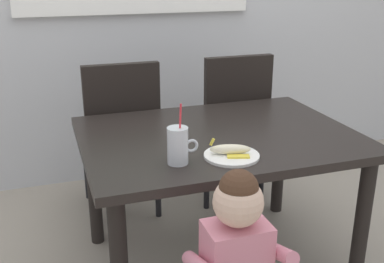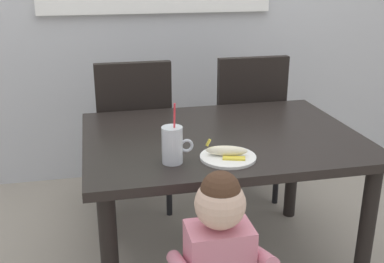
{
  "view_description": "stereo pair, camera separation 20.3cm",
  "coord_description": "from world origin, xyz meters",
  "px_view_note": "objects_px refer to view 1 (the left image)",
  "views": [
    {
      "loc": [
        -0.77,
        -1.91,
        1.46
      ],
      "look_at": [
        -0.16,
        -0.09,
        0.77
      ],
      "focal_mm": 43.58,
      "sensor_mm": 36.0,
      "label": 1
    },
    {
      "loc": [
        -0.57,
        -1.96,
        1.46
      ],
      "look_at": [
        -0.16,
        -0.09,
        0.77
      ],
      "focal_mm": 43.58,
      "sensor_mm": 36.0,
      "label": 2
    }
  ],
  "objects_px": {
    "dining_table": "(218,152)",
    "dining_chair_right": "(230,119)",
    "dining_chair_left": "(120,131)",
    "snack_plate": "(232,156)",
    "peeled_banana": "(231,150)",
    "toddler_standing": "(236,254)",
    "milk_cup": "(178,148)"
  },
  "relations": [
    {
      "from": "dining_chair_right",
      "to": "snack_plate",
      "type": "xyz_separation_m",
      "value": [
        -0.39,
        -0.94,
        0.17
      ]
    },
    {
      "from": "toddler_standing",
      "to": "snack_plate",
      "type": "xyz_separation_m",
      "value": [
        0.14,
        0.39,
        0.19
      ]
    },
    {
      "from": "peeled_banana",
      "to": "dining_chair_right",
      "type": "bearing_deg",
      "value": 67.1
    },
    {
      "from": "dining_table",
      "to": "dining_chair_right",
      "type": "bearing_deg",
      "value": 62.79
    },
    {
      "from": "peeled_banana",
      "to": "milk_cup",
      "type": "bearing_deg",
      "value": 178.72
    },
    {
      "from": "dining_chair_left",
      "to": "snack_plate",
      "type": "relative_size",
      "value": 4.17
    },
    {
      "from": "dining_chair_right",
      "to": "milk_cup",
      "type": "xyz_separation_m",
      "value": [
        -0.62,
        -0.93,
        0.24
      ]
    },
    {
      "from": "dining_chair_right",
      "to": "snack_plate",
      "type": "height_order",
      "value": "dining_chair_right"
    },
    {
      "from": "dining_table",
      "to": "toddler_standing",
      "type": "height_order",
      "value": "toddler_standing"
    },
    {
      "from": "dining_chair_left",
      "to": "peeled_banana",
      "type": "relative_size",
      "value": 5.47
    },
    {
      "from": "dining_table",
      "to": "dining_chair_left",
      "type": "relative_size",
      "value": 1.33
    },
    {
      "from": "dining_chair_right",
      "to": "peeled_banana",
      "type": "distance_m",
      "value": 1.04
    },
    {
      "from": "dining_chair_left",
      "to": "milk_cup",
      "type": "xyz_separation_m",
      "value": [
        0.07,
        -0.93,
        0.24
      ]
    },
    {
      "from": "snack_plate",
      "to": "toddler_standing",
      "type": "bearing_deg",
      "value": -110.04
    },
    {
      "from": "dining_chair_right",
      "to": "toddler_standing",
      "type": "distance_m",
      "value": 1.44
    },
    {
      "from": "dining_chair_left",
      "to": "toddler_standing",
      "type": "height_order",
      "value": "dining_chair_left"
    },
    {
      "from": "dining_chair_left",
      "to": "dining_chair_right",
      "type": "distance_m",
      "value": 0.69
    },
    {
      "from": "dining_table",
      "to": "dining_chair_left",
      "type": "xyz_separation_m",
      "value": [
        -0.35,
        0.66,
        -0.07
      ]
    },
    {
      "from": "dining_chair_left",
      "to": "snack_plate",
      "type": "xyz_separation_m",
      "value": [
        0.3,
        -0.94,
        0.17
      ]
    },
    {
      "from": "snack_plate",
      "to": "dining_chair_left",
      "type": "bearing_deg",
      "value": 107.7
    },
    {
      "from": "peeled_banana",
      "to": "snack_plate",
      "type": "bearing_deg",
      "value": -60.58
    },
    {
      "from": "dining_table",
      "to": "dining_chair_right",
      "type": "xyz_separation_m",
      "value": [
        0.34,
        0.66,
        -0.07
      ]
    },
    {
      "from": "milk_cup",
      "to": "snack_plate",
      "type": "xyz_separation_m",
      "value": [
        0.23,
        -0.01,
        -0.06
      ]
    },
    {
      "from": "dining_chair_right",
      "to": "toddler_standing",
      "type": "height_order",
      "value": "dining_chair_right"
    },
    {
      "from": "dining_chair_right",
      "to": "dining_chair_left",
      "type": "bearing_deg",
      "value": 0.23
    },
    {
      "from": "milk_cup",
      "to": "snack_plate",
      "type": "height_order",
      "value": "milk_cup"
    },
    {
      "from": "dining_table",
      "to": "snack_plate",
      "type": "bearing_deg",
      "value": -100.91
    },
    {
      "from": "snack_plate",
      "to": "dining_table",
      "type": "bearing_deg",
      "value": 79.09
    },
    {
      "from": "snack_plate",
      "to": "peeled_banana",
      "type": "relative_size",
      "value": 1.31
    },
    {
      "from": "dining_table",
      "to": "milk_cup",
      "type": "height_order",
      "value": "milk_cup"
    },
    {
      "from": "dining_chair_right",
      "to": "milk_cup",
      "type": "bearing_deg",
      "value": 56.37
    },
    {
      "from": "toddler_standing",
      "to": "dining_chair_right",
      "type": "bearing_deg",
      "value": 68.08
    }
  ]
}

